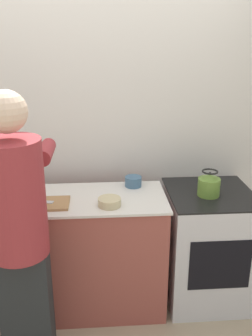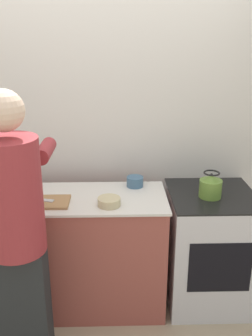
# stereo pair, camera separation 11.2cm
# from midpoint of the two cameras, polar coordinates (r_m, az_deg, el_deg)

# --- Properties ---
(ground_plane) EXTENTS (12.00, 12.00, 0.00)m
(ground_plane) POSITION_cam_midpoint_polar(r_m,az_deg,el_deg) (3.00, -4.41, -23.04)
(ground_plane) COLOR tan
(wall_back) EXTENTS (8.00, 0.05, 2.60)m
(wall_back) POSITION_cam_midpoint_polar(r_m,az_deg,el_deg) (3.03, -5.07, 5.66)
(wall_back) COLOR silver
(wall_back) RESTS_ON ground_plane
(counter) EXTENTS (1.63, 0.58, 0.92)m
(counter) POSITION_cam_midpoint_polar(r_m,az_deg,el_deg) (2.96, -11.50, -12.76)
(counter) COLOR #9E4C42
(counter) RESTS_ON ground_plane
(oven) EXTENTS (0.64, 0.67, 0.91)m
(oven) POSITION_cam_midpoint_polar(r_m,az_deg,el_deg) (3.09, 11.16, -11.45)
(oven) COLOR silver
(oven) RESTS_ON ground_plane
(person) EXTENTS (0.38, 0.62, 1.77)m
(person) POSITION_cam_midpoint_polar(r_m,az_deg,el_deg) (2.29, -17.37, -8.98)
(person) COLOR #232729
(person) RESTS_ON ground_plane
(cutting_board) EXTENTS (0.40, 0.22, 0.02)m
(cutting_board) POSITION_cam_midpoint_polar(r_m,az_deg,el_deg) (2.67, -14.12, -5.33)
(cutting_board) COLOR #A87A4C
(cutting_board) RESTS_ON counter
(knife) EXTENTS (0.20, 0.08, 0.01)m
(knife) POSITION_cam_midpoint_polar(r_m,az_deg,el_deg) (2.68, -14.39, -4.94)
(knife) COLOR silver
(knife) RESTS_ON cutting_board
(kettle) EXTENTS (0.16, 0.16, 0.19)m
(kettle) POSITION_cam_midpoint_polar(r_m,az_deg,el_deg) (2.80, 11.41, -2.57)
(kettle) COLOR olive
(kettle) RESTS_ON oven
(bowl_prep) EXTENTS (0.13, 0.13, 0.08)m
(bowl_prep) POSITION_cam_midpoint_polar(r_m,az_deg,el_deg) (2.89, -0.00, -2.08)
(bowl_prep) COLOR #426684
(bowl_prep) RESTS_ON counter
(bowl_mixing) EXTENTS (0.16, 0.16, 0.06)m
(bowl_mixing) POSITION_cam_midpoint_polar(r_m,az_deg,el_deg) (2.57, -3.79, -5.21)
(bowl_mixing) COLOR #C6B789
(bowl_mixing) RESTS_ON counter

